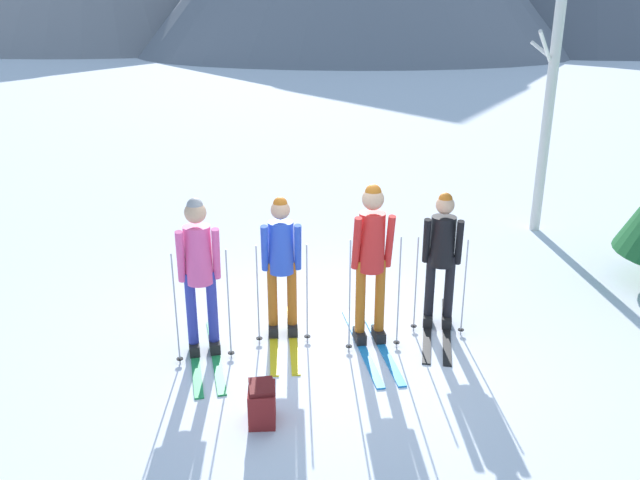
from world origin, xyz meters
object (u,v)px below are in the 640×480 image
(backpack_on_snow_front, at_px, (262,403))
(skier_in_red, at_px, (372,258))
(skier_in_pink, at_px, (199,268))
(birch_tree_tall, at_px, (550,90))
(skier_in_black, at_px, (442,254))
(skier_in_blue, at_px, (281,260))

(backpack_on_snow_front, bearing_deg, skier_in_red, 44.71)
(skier_in_pink, bearing_deg, skier_in_red, -2.01)
(skier_in_pink, relative_size, birch_tree_tall, 0.38)
(skier_in_red, bearing_deg, birch_tree_tall, 42.53)
(skier_in_red, xyz_separation_m, backpack_on_snow_front, (-1.30, -1.29, -0.83))
(skier_in_red, xyz_separation_m, birch_tree_tall, (3.73, 3.42, 1.34))
(skier_in_black, distance_m, birch_tree_tall, 4.48)
(skier_in_black, bearing_deg, skier_in_blue, 177.84)
(skier_in_blue, bearing_deg, skier_in_black, -2.16)
(skier_in_pink, xyz_separation_m, backpack_on_snow_front, (0.53, -1.35, -0.81))
(skier_in_pink, bearing_deg, backpack_on_snow_front, -68.63)
(birch_tree_tall, bearing_deg, backpack_on_snow_front, -136.89)
(skier_in_black, bearing_deg, skier_in_red, -163.16)
(birch_tree_tall, bearing_deg, skier_in_black, -132.00)
(skier_in_pink, relative_size, skier_in_red, 0.96)
(skier_in_blue, xyz_separation_m, skier_in_red, (0.94, -0.34, 0.10))
(skier_in_blue, relative_size, birch_tree_tall, 0.35)
(skier_in_red, height_order, backpack_on_snow_front, skier_in_red)
(skier_in_red, bearing_deg, skier_in_blue, 160.17)
(skier_in_blue, xyz_separation_m, skier_in_black, (1.83, -0.07, -0.01))
(birch_tree_tall, height_order, backpack_on_snow_front, birch_tree_tall)
(skier_in_blue, height_order, skier_in_black, skier_in_blue)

